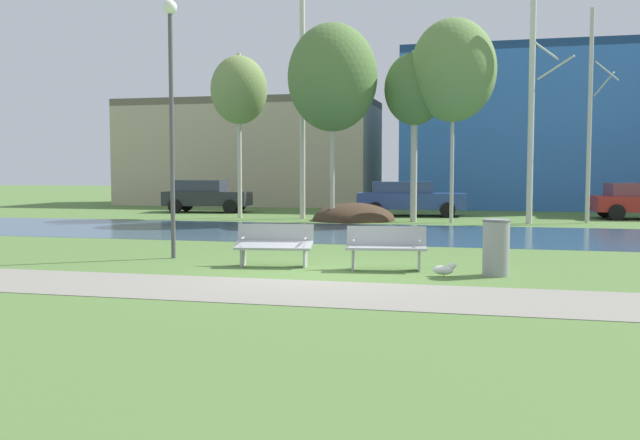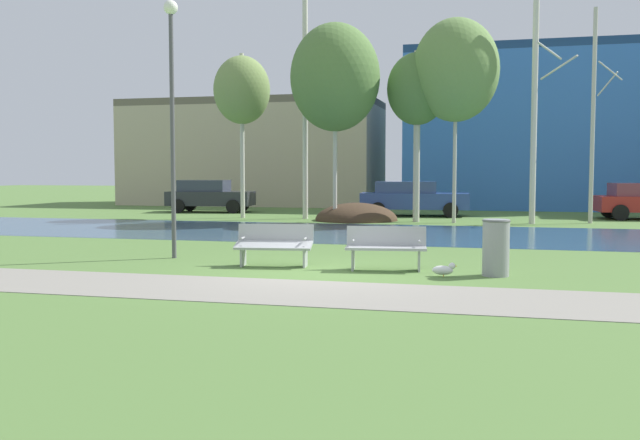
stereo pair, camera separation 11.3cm
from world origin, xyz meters
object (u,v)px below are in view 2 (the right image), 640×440
seagull (444,270)px  parked_sedan_second_blue (412,198)px  bench_left (274,244)px  streetlamp (172,89)px  bench_right (386,247)px  parked_van_nearest_dark (209,195)px  trash_bin (496,247)px

seagull → parked_sedan_second_blue: size_ratio=0.10×
bench_left → streetlamp: bearing=164.0°
seagull → parked_sedan_second_blue: bearing=98.6°
streetlamp → parked_sedan_second_blue: 16.87m
bench_left → bench_right: same height
bench_right → parked_sedan_second_blue: parked_sedan_second_blue is taller
streetlamp → parked_van_nearest_dark: size_ratio=1.38×
bench_right → bench_left: bearing=180.0°
seagull → parked_van_nearest_dark: size_ratio=0.11×
seagull → streetlamp: bearing=167.7°
bench_left → parked_van_nearest_dark: parked_van_nearest_dark is taller
parked_van_nearest_dark → parked_sedan_second_blue: bearing=-3.1°
bench_left → bench_right: 2.35m
streetlamp → parked_sedan_second_blue: size_ratio=1.20×
streetlamp → bench_right: bearing=-8.6°
bench_left → seagull: bearing=-9.5°
trash_bin → parked_sedan_second_blue: size_ratio=0.22×
parked_van_nearest_dark → parked_sedan_second_blue: (9.81, -0.54, -0.00)m
bench_left → parked_sedan_second_blue: size_ratio=0.34×
trash_bin → parked_sedan_second_blue: parked_sedan_second_blue is taller
trash_bin → parked_sedan_second_blue: 17.62m
streetlamp → parked_sedan_second_blue: (3.52, 16.23, -3.02)m
seagull → parked_sedan_second_blue: parked_sedan_second_blue is taller
bench_left → parked_van_nearest_dark: 19.66m
seagull → streetlamp: (-6.18, 1.35, 3.68)m
bench_left → parked_sedan_second_blue: (0.88, 16.98, 0.33)m
trash_bin → streetlamp: size_ratio=0.19×
trash_bin → streetlamp: bearing=171.9°
streetlamp → trash_bin: bearing=-8.1°
bench_left → bench_right: (2.35, 0.00, 0.00)m
trash_bin → seagull: bearing=-160.6°
bench_right → streetlamp: bearing=171.4°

